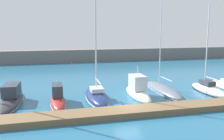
{
  "coord_description": "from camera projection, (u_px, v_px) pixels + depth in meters",
  "views": [
    {
      "loc": [
        -7.09,
        -21.61,
        7.6
      ],
      "look_at": [
        -0.21,
        5.53,
        2.99
      ],
      "focal_mm": 39.32,
      "sensor_mm": 36.0,
      "label": 1
    }
  ],
  "objects": [
    {
      "name": "ground_plane",
      "position": [
        128.0,
        110.0,
        23.62
      ],
      "size": [
        120.0,
        120.0,
        0.0
      ],
      "primitive_type": "plane",
      "color": "#236084"
    },
    {
      "name": "motorboat_ivory_fifth",
      "position": [
        138.0,
        91.0,
        28.13
      ],
      "size": [
        1.82,
        6.83,
        3.94
      ],
      "rotation": [
        0.0,
        0.0,
        1.56
      ],
      "color": "silver",
      "rests_on": "ground_plane"
    },
    {
      "name": "dock_pier",
      "position": [
        133.0,
        111.0,
        22.29
      ],
      "size": [
        36.0,
        2.4,
        0.54
      ],
      "primitive_type": "cube",
      "color": "brown",
      "rests_on": "ground_plane"
    },
    {
      "name": "sailboat_navy_fourth",
      "position": [
        97.0,
        96.0,
        27.15
      ],
      "size": [
        2.45,
        7.75,
        13.76
      ],
      "rotation": [
        0.0,
        0.0,
        1.55
      ],
      "color": "navy",
      "rests_on": "ground_plane"
    },
    {
      "name": "sailboat_slate_sixth",
      "position": [
        163.0,
        90.0,
        30.62
      ],
      "size": [
        2.4,
        9.29,
        14.57
      ],
      "rotation": [
        0.0,
        0.0,
        1.55
      ],
      "color": "slate",
      "rests_on": "ground_plane"
    },
    {
      "name": "motorboat_red_third",
      "position": [
        58.0,
        99.0,
        25.55
      ],
      "size": [
        1.54,
        6.09,
        2.95
      ],
      "rotation": [
        0.0,
        0.0,
        1.57
      ],
      "color": "#B72D28",
      "rests_on": "ground_plane"
    },
    {
      "name": "sailboat_white_seventh",
      "position": [
        208.0,
        89.0,
        29.88
      ],
      "size": [
        1.79,
        6.55,
        10.94
      ],
      "rotation": [
        0.0,
        0.0,
        1.56
      ],
      "color": "white",
      "rests_on": "ground_plane"
    },
    {
      "name": "breakwater_seawall",
      "position": [
        80.0,
        55.0,
        59.36
      ],
      "size": [
        108.0,
        3.44,
        2.92
      ],
      "primitive_type": "cube",
      "color": "slate",
      "rests_on": "ground_plane"
    },
    {
      "name": "motorboat_charcoal_second",
      "position": [
        11.0,
        98.0,
        25.67
      ],
      "size": [
        2.58,
        8.49,
        3.29
      ],
      "rotation": [
        0.0,
        0.0,
        1.51
      ],
      "color": "#2D2D33",
      "rests_on": "ground_plane"
    },
    {
      "name": "mooring_buoy_red",
      "position": [
        72.0,
        64.0,
        54.89
      ],
      "size": [
        0.6,
        0.6,
        0.6
      ],
      "primitive_type": "sphere",
      "color": "red",
      "rests_on": "ground_plane"
    }
  ]
}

